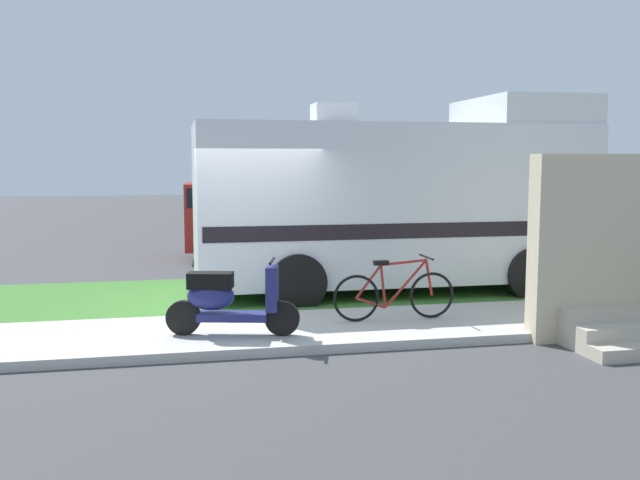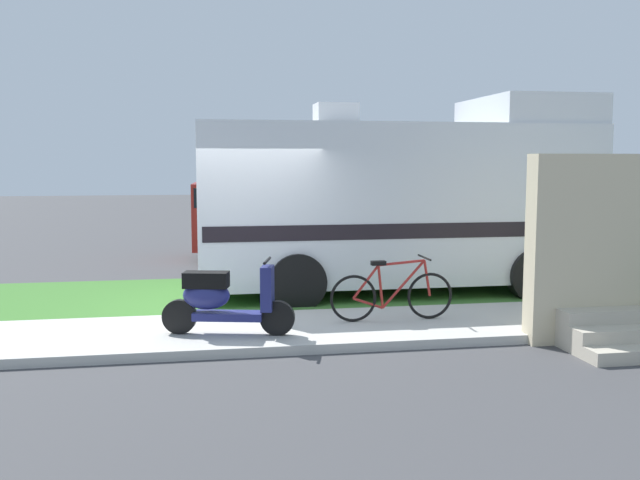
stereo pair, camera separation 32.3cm
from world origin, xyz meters
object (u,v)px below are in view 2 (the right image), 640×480
at_px(motorhome_rv, 398,200).
at_px(pickup_truck_near, 285,218).
at_px(bottle_green, 582,315).
at_px(scooter, 223,299).
at_px(bicycle, 392,294).
at_px(bottle_spare, 602,298).

xyz_separation_m(motorhome_rv, pickup_truck_near, (-1.39, 4.78, -0.67)).
bearing_deg(motorhome_rv, bottle_green, -62.64).
bearing_deg(scooter, motorhome_rv, 43.39).
xyz_separation_m(motorhome_rv, bicycle, (-0.85, -2.61, -1.14)).
relative_size(motorhome_rv, bottle_green, 27.78).
xyz_separation_m(scooter, bicycle, (2.33, 0.39, -0.09)).
distance_m(pickup_truck_near, bottle_green, 8.59).
xyz_separation_m(bicycle, bottle_spare, (3.47, 0.45, -0.27)).
bearing_deg(scooter, bicycle, 9.48).
relative_size(bicycle, pickup_truck_near, 0.31).
height_order(bottle_green, bottle_spare, bottle_green).
bearing_deg(scooter, pickup_truck_near, 77.06).
xyz_separation_m(scooter, bottle_spare, (5.79, 0.84, -0.36)).
distance_m(motorhome_rv, scooter, 4.50).
bearing_deg(bottle_spare, bottle_green, -132.12).
relative_size(scooter, bottle_green, 6.87).
height_order(scooter, pickup_truck_near, pickup_truck_near).
height_order(motorhome_rv, bottle_green, motorhome_rv).
relative_size(bottle_green, bottle_spare, 1.04).
relative_size(scooter, pickup_truck_near, 0.29).
relative_size(motorhome_rv, bicycle, 3.88).
relative_size(motorhome_rv, scooter, 4.05).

